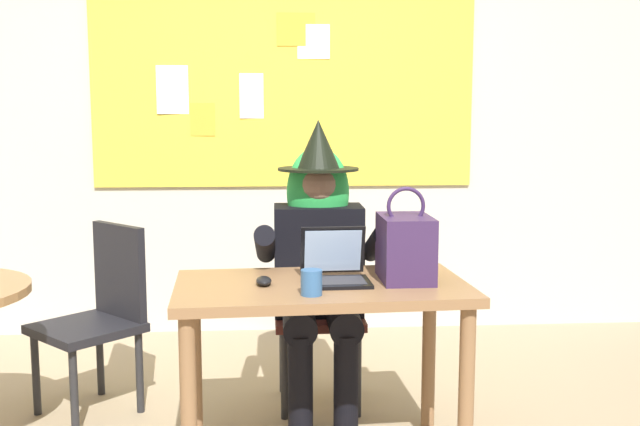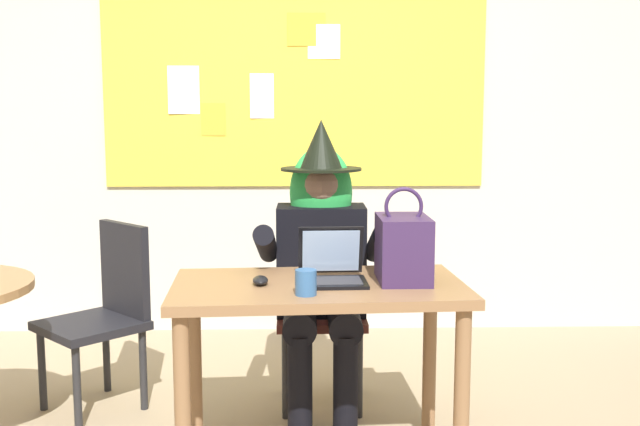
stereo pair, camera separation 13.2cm
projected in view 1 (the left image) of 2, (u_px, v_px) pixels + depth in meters
The scene contains 9 objects.
wall_back_bulletin at pixel (285, 122), 4.71m from camera, with size 5.28×2.09×2.68m.
desk_main at pixel (322, 311), 2.94m from camera, with size 1.19×0.70×0.74m.
chair_at_desk at pixel (317, 298), 3.63m from camera, with size 0.42×0.42×0.90m.
person_costumed at pixel (319, 248), 3.47m from camera, with size 0.60×0.66×1.38m.
laptop at pixel (335, 269), 2.94m from camera, with size 0.27×0.28×0.21m.
computer_mouse at pixel (264, 281), 2.88m from camera, with size 0.06×0.10×0.03m, color black.
handbag at pixel (405, 247), 2.96m from camera, with size 0.20×0.30×0.38m.
coffee_mug at pixel (311, 282), 2.72m from camera, with size 0.08×0.08×0.10m, color #336099.
chair_spare_by_window at pixel (101, 309), 3.49m from camera, with size 0.59×0.59×0.88m.
Camera 1 is at (-0.11, -2.84, 1.40)m, focal length 41.43 mm.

